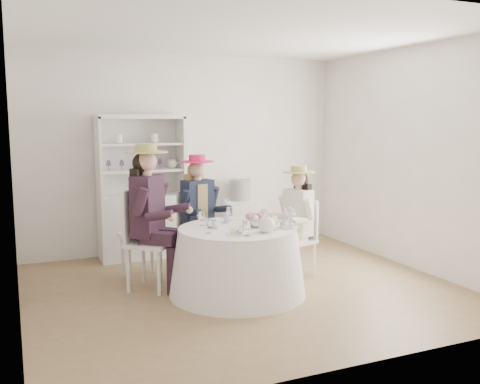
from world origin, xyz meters
name	(u,v)px	position (x,y,z in m)	size (l,w,h in m)	color
ground	(244,289)	(0.00, 0.00, 0.00)	(4.50, 4.50, 0.00)	brown
ceiling	(244,33)	(0.00, 0.00, 2.70)	(4.50, 4.50, 0.00)	white
wall_back	(186,153)	(0.00, 2.00, 1.35)	(4.50, 4.50, 0.00)	silver
wall_front	(357,188)	(0.00, -2.00, 1.35)	(4.50, 4.50, 0.00)	silver
wall_left	(12,174)	(-2.25, 0.00, 1.35)	(4.50, 4.50, 0.00)	silver
wall_right	(413,159)	(2.25, 0.00, 1.35)	(4.50, 4.50, 0.00)	silver
tea_table	(237,261)	(-0.12, -0.12, 0.35)	(1.43, 1.43, 0.71)	white
hutch	(142,207)	(-0.69, 1.77, 0.67)	(1.22, 0.69, 1.89)	silver
side_table	(240,224)	(0.71, 1.75, 0.34)	(0.44, 0.44, 0.68)	silver
hatbox	(240,190)	(0.71, 1.75, 0.83)	(0.29, 0.29, 0.29)	black
guest_left	(150,208)	(-0.92, 0.39, 0.89)	(0.67, 0.66, 1.58)	silver
guest_mid	(199,206)	(-0.22, 0.82, 0.80)	(0.53, 0.57, 1.41)	silver
guest_right	(297,214)	(0.76, 0.21, 0.73)	(0.53, 0.49, 1.30)	silver
spare_chair	(142,231)	(-0.93, 0.74, 0.58)	(0.45, 0.45, 1.07)	silver
teacup_a	(212,225)	(-0.37, -0.05, 0.75)	(0.10, 0.10, 0.08)	white
teacup_b	(226,220)	(-0.14, 0.17, 0.74)	(0.07, 0.07, 0.06)	white
teacup_c	(252,220)	(0.13, 0.06, 0.74)	(0.08, 0.08, 0.06)	white
flower_bowl	(258,224)	(0.09, -0.15, 0.74)	(0.23, 0.23, 0.06)	white
flower_arrangement	(255,218)	(0.07, -0.12, 0.80)	(0.18, 0.18, 0.07)	#CB6573
table_teapot	(266,225)	(0.06, -0.44, 0.79)	(0.24, 0.17, 0.18)	white
sandwich_plate	(237,233)	(-0.25, -0.40, 0.72)	(0.23, 0.23, 0.05)	white
cupcake_stand	(288,220)	(0.36, -0.32, 0.78)	(0.22, 0.22, 0.21)	white
stemware_set	(237,221)	(-0.12, -0.12, 0.78)	(0.82, 0.86, 0.15)	white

